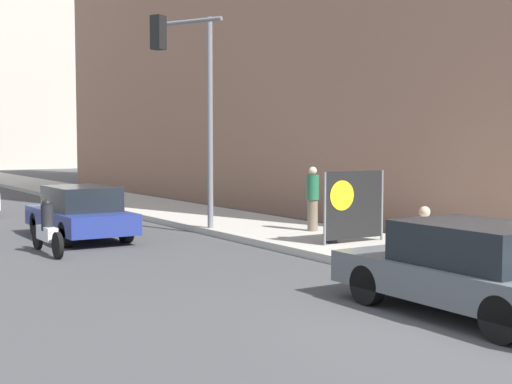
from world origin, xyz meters
TOP-DOWN VIEW (x-y plane):
  - ground_plane at (0.00, 0.00)m, footprint 160.00×160.00m
  - sidewalk_curb at (3.20, 15.00)m, footprint 3.53×90.00m
  - seated_protester at (2.21, 2.98)m, footprint 0.98×0.77m
  - jogger_on_sidewalk at (2.67, 6.51)m, footprint 0.34×0.34m
  - pedestrian_behind at (3.66, 8.60)m, footprint 0.34×0.34m
  - protest_banner at (3.14, 6.26)m, footprint 1.83×0.06m
  - traffic_light_pole at (0.90, 10.29)m, footprint 2.30×2.07m
  - parked_car_curbside at (0.41, 0.35)m, footprint 1.82×4.21m
  - car_on_road_nearest at (-1.79, 11.60)m, footprint 1.79×4.21m
  - motorcycle_on_road at (-3.25, 9.56)m, footprint 0.28×2.24m

SIDE VIEW (x-z plane):
  - ground_plane at x=0.00m, z-range 0.00..0.00m
  - sidewalk_curb at x=3.20m, z-range 0.00..0.18m
  - motorcycle_on_road at x=-3.25m, z-range -0.10..1.20m
  - parked_car_curbside at x=0.41m, z-range 0.00..1.40m
  - car_on_road_nearest at x=-1.79m, z-range 0.00..1.42m
  - seated_protester at x=2.21m, z-range 0.21..1.38m
  - jogger_on_sidewalk at x=2.67m, z-range 0.19..1.79m
  - pedestrian_behind at x=3.66m, z-range 0.20..1.94m
  - protest_banner at x=3.14m, z-range 0.23..1.95m
  - traffic_light_pole at x=0.90m, z-range 1.15..7.00m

